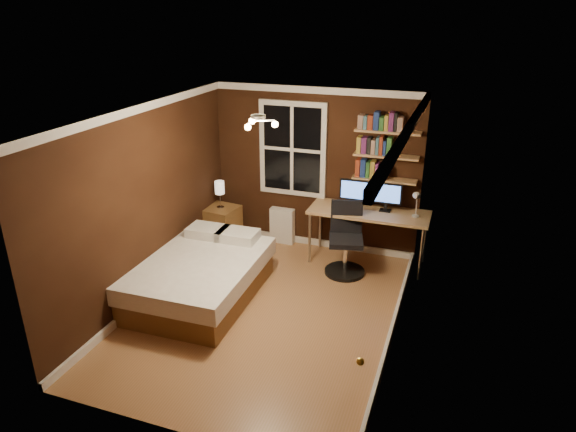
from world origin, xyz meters
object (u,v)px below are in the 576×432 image
(desk_lamp, at_px, (416,204))
(office_chair, at_px, (346,246))
(monitor_left, at_px, (355,194))
(desk, at_px, (369,215))
(bed, at_px, (201,277))
(monitor_right, at_px, (386,197))
(bedside_lamp, at_px, (220,195))
(nightstand, at_px, (222,226))
(radiator, at_px, (282,226))

(desk_lamp, relative_size, office_chair, 0.42)
(monitor_left, bearing_deg, desk, -19.61)
(office_chair, bearing_deg, bed, -156.11)
(monitor_right, bearing_deg, monitor_left, 180.00)
(bed, xyz_separation_m, desk_lamp, (2.52, 1.61, 0.76))
(desk, relative_size, monitor_right, 3.90)
(bed, relative_size, bedside_lamp, 4.58)
(nightstand, distance_m, desk, 2.37)
(bedside_lamp, xyz_separation_m, monitor_right, (2.54, 0.22, 0.19))
(monitor_left, xyz_separation_m, office_chair, (0.01, -0.49, -0.63))
(desk_lamp, bearing_deg, monitor_left, 169.99)
(radiator, xyz_separation_m, monitor_left, (1.18, -0.15, 0.74))
(bedside_lamp, bearing_deg, office_chair, -7.17)
(bed, height_order, bedside_lamp, bedside_lamp)
(bed, bearing_deg, nightstand, 105.35)
(bedside_lamp, height_order, desk, bedside_lamp)
(bed, bearing_deg, office_chair, 37.14)
(bed, relative_size, desk_lamp, 4.53)
(bed, relative_size, nightstand, 3.19)
(desk, bearing_deg, nightstand, -176.62)
(bedside_lamp, xyz_separation_m, office_chair, (2.09, -0.26, -0.44))
(bed, xyz_separation_m, office_chair, (1.63, 1.29, 0.12))
(nightstand, distance_m, bedside_lamp, 0.53)
(bed, distance_m, monitor_right, 2.83)
(nightstand, relative_size, office_chair, 0.60)
(nightstand, height_order, radiator, nightstand)
(radiator, xyz_separation_m, monitor_right, (1.64, -0.15, 0.74))
(desk_lamp, bearing_deg, desk, 173.73)
(nightstand, height_order, monitor_left, monitor_left)
(bedside_lamp, height_order, desk_lamp, desk_lamp)
(desk, relative_size, desk_lamp, 3.93)
(radiator, distance_m, desk_lamp, 2.23)
(nightstand, xyz_separation_m, monitor_right, (2.54, 0.22, 0.72))
(bedside_lamp, distance_m, monitor_right, 2.55)
(nightstand, bearing_deg, desk, 11.06)
(bedside_lamp, bearing_deg, radiator, 22.57)
(monitor_left, relative_size, monitor_right, 1.00)
(nightstand, bearing_deg, office_chair, 0.51)
(monitor_left, bearing_deg, office_chair, -88.92)
(bedside_lamp, distance_m, desk_lamp, 2.98)
(bed, bearing_deg, desk, 41.01)
(desk, bearing_deg, bedside_lamp, -176.62)
(nightstand, bearing_deg, monitor_left, 13.82)
(radiator, bearing_deg, monitor_right, -5.22)
(bed, distance_m, desk_lamp, 3.08)
(monitor_right, height_order, desk_lamp, desk_lamp)
(desk, xyz_separation_m, monitor_left, (-0.24, 0.09, 0.27))
(office_chair, bearing_deg, radiator, 137.51)
(desk, bearing_deg, monitor_right, 21.71)
(bed, bearing_deg, monitor_left, 46.43)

